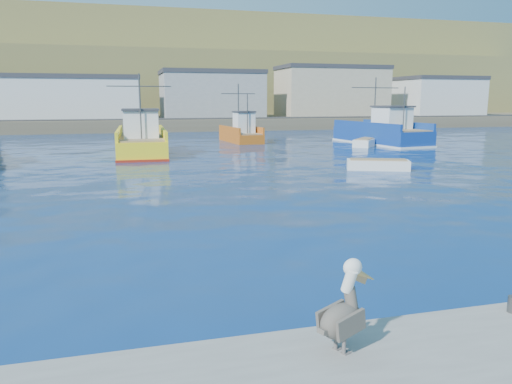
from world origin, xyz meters
The scene contains 9 objects.
ground centered at (0.00, 0.00, 0.00)m, with size 260.00×260.00×0.00m, color navy.
dock_bollards centered at (0.60, -3.40, 0.65)m, with size 36.20×0.20×0.30m.
far_shore centered at (0.00, 109.20, 8.98)m, with size 200.00×81.00×24.00m.
trawler_yellow_b centered at (-2.21, 30.09, 1.01)m, with size 5.07×10.81×6.44m.
trawler_blue centered at (21.12, 33.94, 1.05)m, with size 5.61×11.91×6.54m.
boat_orange centered at (8.20, 39.52, 0.97)m, with size 3.64×7.17×5.90m.
skiff_mid centered at (11.63, 17.36, 0.26)m, with size 4.00×2.71×0.82m.
skiff_far centered at (18.47, 32.14, 0.29)m, with size 3.88×4.12×0.91m.
pelican centered at (-0.61, -3.89, 1.12)m, with size 1.15×0.73×1.46m.
Camera 1 is at (-3.77, -10.44, 4.33)m, focal length 35.00 mm.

